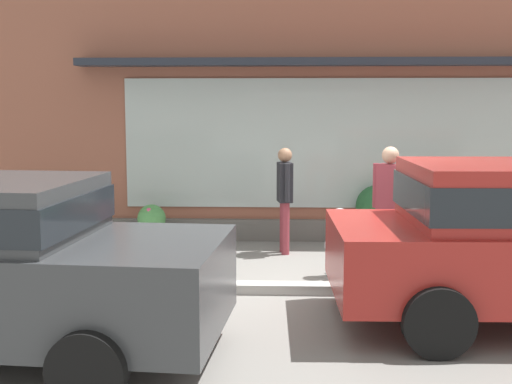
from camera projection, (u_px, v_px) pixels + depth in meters
name	position (u px, v px, depth m)	size (l,w,h in m)	color
ground_plane	(327.00, 289.00, 8.32)	(60.00, 60.00, 0.00)	gray
curb_strip	(328.00, 289.00, 8.11)	(14.00, 0.24, 0.12)	#B2B2AD
storefront	(317.00, 86.00, 11.14)	(14.00, 0.81, 5.27)	#935642
fire_hydrant	(340.00, 241.00, 8.87)	(0.39, 0.36, 0.92)	#B2B2B7
pedestrian_with_handbag	(391.00, 200.00, 8.99)	(0.57, 0.46, 1.72)	#9E9384
pedestrian_passerby	(285.00, 192.00, 10.20)	(0.25, 0.50, 1.62)	#8E333D
potted_plant_window_left	(152.00, 226.00, 10.78)	(0.48, 0.48, 0.68)	#33473D
potted_plant_doorstep	(41.00, 213.00, 10.78)	(0.43, 0.43, 1.13)	#33473D
potted_plant_low_front	(377.00, 212.00, 10.90)	(0.69, 0.69, 0.98)	#4C4C51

